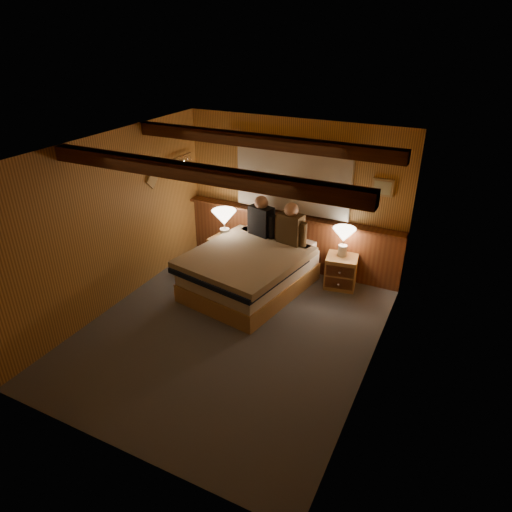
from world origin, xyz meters
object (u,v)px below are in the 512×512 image
Objects in this scene: nightstand_left at (225,252)px; person_right at (291,227)px; nightstand_right at (341,272)px; duffel_bag at (202,265)px; lamp_left at (224,219)px; bed at (249,271)px; lamp_right at (344,237)px; person_left at (261,219)px.

person_right is at bearing 11.43° from nightstand_left.
duffel_bag is (-2.13, -0.58, -0.11)m from nightstand_right.
nightstand_left is 1.32m from person_right.
nightstand_left is at bearing 136.24° from lamp_left.
bed is 4.05× the size of nightstand_right.
bed is 1.48m from lamp_right.
person_left is at bearing -174.87° from lamp_right.
person_left is (0.58, 0.15, 0.06)m from lamp_left.
bed is at bearing -158.34° from nightstand_right.
nightstand_left is 0.97× the size of nightstand_right.
person_left is (-1.30, -0.12, 0.09)m from lamp_right.
bed is 4.13× the size of lamp_left.
lamp_left reaches higher than duffel_bag.
bed reaches higher than nightstand_right.
nightstand_right is 0.78× the size of person_left.
nightstand_right is at bearing -66.77° from lamp_right.
lamp_right is at bearing 16.58° from nightstand_left.
lamp_right is 0.67× the size of person_left.
person_right is (-0.79, -0.15, 0.65)m from nightstand_right.
person_right reaches higher than nightstand_right.
person_right is 1.38× the size of duffel_bag.
lamp_left is at bearing -150.79° from person_left.
nightstand_right is 0.56m from lamp_right.
person_left is at bearing 173.53° from nightstand_right.
lamp_left reaches higher than nightstand_left.
person_right is at bearing -165.57° from lamp_right.
person_right reaches higher than duffel_bag.
bed is at bearing -64.78° from person_left.
nightstand_right is at bearing 17.60° from person_left.
lamp_left is 1.06× the size of duffel_bag.
duffel_bag is at bearing -107.34° from nightstand_left.
lamp_left is 1.11m from person_right.
nightstand_left is at bearing -154.59° from person_left.
nightstand_right is 1.08× the size of duffel_bag.
lamp_right is 0.92× the size of duffel_bag.
person_left is at bearing 28.86° from duffel_bag.
bed is at bearing -35.56° from lamp_left.
person_left is (0.61, 0.12, 0.66)m from nightstand_left.
person_right is at bearing 14.45° from duffel_bag.
nightstand_right is 2.21m from duffel_bag.
person_left is (-0.12, 0.65, 0.57)m from bed.
nightstand_right is (1.93, 0.19, 0.01)m from nightstand_left.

